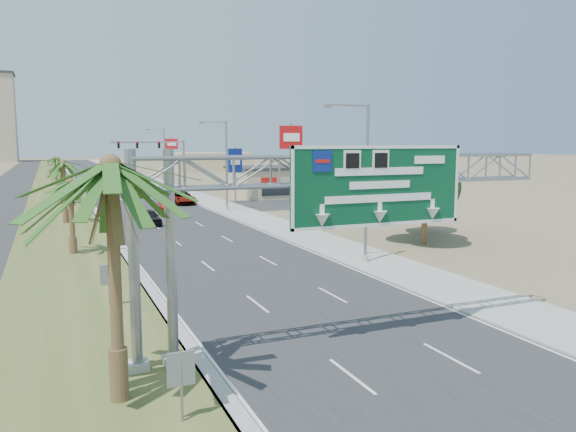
% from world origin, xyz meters
% --- Properties ---
extents(road, '(12.00, 300.00, 0.02)m').
position_xyz_m(road, '(0.00, 110.00, 0.01)').
color(road, '#28282B').
rests_on(road, ground).
extents(sidewalk_right, '(4.00, 300.00, 0.10)m').
position_xyz_m(sidewalk_right, '(8.50, 110.00, 0.05)').
color(sidewalk_right, '#9E9B93').
rests_on(sidewalk_right, ground).
extents(median_grass, '(7.00, 300.00, 0.12)m').
position_xyz_m(median_grass, '(-10.00, 110.00, 0.06)').
color(median_grass, '#4A5425').
rests_on(median_grass, ground).
extents(opposing_road, '(8.00, 300.00, 0.02)m').
position_xyz_m(opposing_road, '(-17.00, 110.00, 0.01)').
color(opposing_road, '#28282B').
rests_on(opposing_road, ground).
extents(sign_gantry, '(16.75, 1.24, 7.50)m').
position_xyz_m(sign_gantry, '(-1.06, 9.93, 6.06)').
color(sign_gantry, gray).
rests_on(sign_gantry, ground).
extents(palm_near, '(5.70, 5.70, 8.35)m').
position_xyz_m(palm_near, '(-9.20, 8.00, 6.93)').
color(palm_near, brown).
rests_on(palm_near, ground).
extents(palm_row_b, '(3.99, 3.99, 5.95)m').
position_xyz_m(palm_row_b, '(-9.50, 32.00, 4.90)').
color(palm_row_b, brown).
rests_on(palm_row_b, ground).
extents(palm_row_c, '(3.99, 3.99, 6.75)m').
position_xyz_m(palm_row_c, '(-9.50, 48.00, 5.66)').
color(palm_row_c, brown).
rests_on(palm_row_c, ground).
extents(palm_row_d, '(3.99, 3.99, 5.45)m').
position_xyz_m(palm_row_d, '(-9.50, 66.00, 4.42)').
color(palm_row_d, brown).
rests_on(palm_row_d, ground).
extents(palm_row_e, '(3.99, 3.99, 6.15)m').
position_xyz_m(palm_row_e, '(-9.50, 85.00, 5.09)').
color(palm_row_e, brown).
rests_on(palm_row_e, ground).
extents(palm_row_f, '(3.99, 3.99, 5.75)m').
position_xyz_m(palm_row_f, '(-9.50, 110.00, 4.71)').
color(palm_row_f, brown).
rests_on(palm_row_f, ground).
extents(streetlight_near, '(3.27, 0.44, 10.00)m').
position_xyz_m(streetlight_near, '(7.30, 22.00, 4.69)').
color(streetlight_near, gray).
rests_on(streetlight_near, ground).
extents(streetlight_mid, '(3.27, 0.44, 10.00)m').
position_xyz_m(streetlight_mid, '(7.30, 52.00, 4.69)').
color(streetlight_mid, gray).
rests_on(streetlight_mid, ground).
extents(streetlight_far, '(3.27, 0.44, 10.00)m').
position_xyz_m(streetlight_far, '(7.30, 88.00, 4.69)').
color(streetlight_far, gray).
rests_on(streetlight_far, ground).
extents(signal_mast, '(10.28, 0.71, 8.00)m').
position_xyz_m(signal_mast, '(5.17, 71.97, 4.85)').
color(signal_mast, gray).
rests_on(signal_mast, ground).
extents(store_building, '(18.00, 10.00, 4.00)m').
position_xyz_m(store_building, '(22.00, 66.00, 2.00)').
color(store_building, tan).
rests_on(store_building, ground).
extents(oak_near, '(4.50, 4.50, 6.80)m').
position_xyz_m(oak_near, '(15.00, 26.00, 4.53)').
color(oak_near, brown).
rests_on(oak_near, ground).
extents(oak_far, '(3.50, 3.50, 5.60)m').
position_xyz_m(oak_far, '(18.00, 30.00, 3.82)').
color(oak_far, brown).
rests_on(oak_far, ground).
extents(median_signback_a, '(0.75, 0.08, 2.08)m').
position_xyz_m(median_signback_a, '(-7.80, 6.00, 1.45)').
color(median_signback_a, gray).
rests_on(median_signback_a, ground).
extents(median_signback_b, '(0.75, 0.08, 2.08)m').
position_xyz_m(median_signback_b, '(-8.50, 18.00, 1.45)').
color(median_signback_b, gray).
rests_on(median_signback_b, ground).
extents(building_distant_right, '(20.00, 12.00, 5.00)m').
position_xyz_m(building_distant_right, '(30.00, 140.00, 2.50)').
color(building_distant_right, tan).
rests_on(building_distant_right, ground).
extents(car_left_lane, '(2.09, 4.43, 1.46)m').
position_xyz_m(car_left_lane, '(-2.47, 44.22, 0.73)').
color(car_left_lane, black).
rests_on(car_left_lane, ground).
extents(car_mid_lane, '(1.80, 4.04, 1.29)m').
position_xyz_m(car_mid_lane, '(1.14, 55.30, 0.64)').
color(car_mid_lane, '#660D09').
rests_on(car_mid_lane, ground).
extents(car_right_lane, '(2.75, 5.55, 1.51)m').
position_xyz_m(car_right_lane, '(4.46, 60.73, 0.76)').
color(car_right_lane, gray).
rests_on(car_right_lane, ground).
extents(car_far, '(2.40, 5.13, 1.45)m').
position_xyz_m(car_far, '(-3.52, 77.90, 0.72)').
color(car_far, black).
rests_on(car_far, ground).
extents(pole_sign_red_near, '(2.41, 0.82, 9.56)m').
position_xyz_m(pole_sign_red_near, '(12.55, 45.61, 7.56)').
color(pole_sign_red_near, gray).
rests_on(pole_sign_red_near, ground).
extents(pole_sign_blue, '(2.00, 0.89, 7.09)m').
position_xyz_m(pole_sign_blue, '(10.89, 59.48, 5.14)').
color(pole_sign_blue, gray).
rests_on(pole_sign_blue, ground).
extents(pole_sign_red_far, '(2.13, 1.18, 8.50)m').
position_xyz_m(pole_sign_red_far, '(9.00, 89.35, 6.72)').
color(pole_sign_red_far, gray).
rests_on(pole_sign_red_far, ground).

